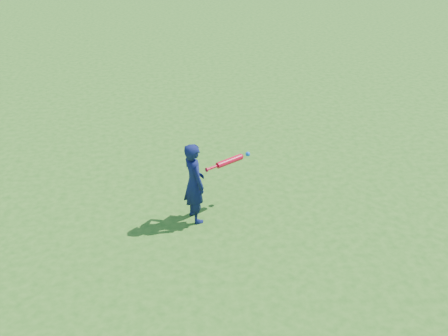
# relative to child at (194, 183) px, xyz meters

# --- Properties ---
(ground) EXTENTS (80.00, 80.00, 0.00)m
(ground) POSITION_rel_child_xyz_m (0.59, 0.25, -0.58)
(ground) COLOR #2A6818
(ground) RESTS_ON ground
(child) EXTENTS (0.41, 0.49, 1.15)m
(child) POSITION_rel_child_xyz_m (0.00, 0.00, 0.00)
(child) COLOR #0E1645
(child) RESTS_ON ground
(bat_swing) EXTENTS (0.66, 0.44, 0.09)m
(bat_swing) POSITION_rel_child_xyz_m (0.52, 0.27, 0.16)
(bat_swing) COLOR red
(bat_swing) RESTS_ON ground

